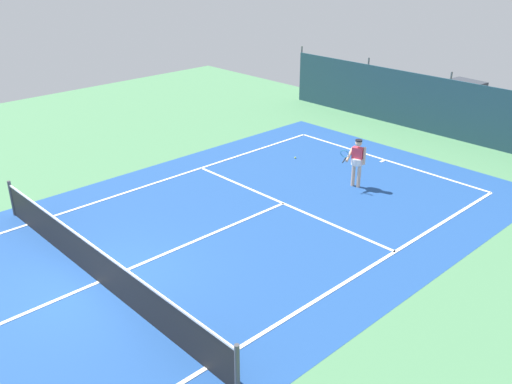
# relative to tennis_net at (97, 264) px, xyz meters

# --- Properties ---
(ground_plane) EXTENTS (36.00, 36.00, 0.00)m
(ground_plane) POSITION_rel_tennis_net_xyz_m (0.00, 0.00, -0.51)
(ground_plane) COLOR #4C8456
(court_surface) EXTENTS (11.02, 26.60, 0.01)m
(court_surface) POSITION_rel_tennis_net_xyz_m (0.00, 0.00, -0.51)
(court_surface) COLOR #1E478C
(court_surface) RESTS_ON ground
(tennis_net) EXTENTS (10.12, 0.10, 1.10)m
(tennis_net) POSITION_rel_tennis_net_xyz_m (0.00, 0.00, 0.00)
(tennis_net) COLOR black
(tennis_net) RESTS_ON ground
(back_fence) EXTENTS (16.30, 0.98, 2.70)m
(back_fence) POSITION_rel_tennis_net_xyz_m (-0.00, 16.52, 0.16)
(back_fence) COLOR #1E3D4C
(back_fence) RESTS_ON ground
(tennis_player) EXTENTS (0.60, 0.81, 1.64)m
(tennis_player) POSITION_rel_tennis_net_xyz_m (0.72, 9.11, 0.45)
(tennis_player) COLOR #D8AD8C
(tennis_player) RESTS_ON ground
(tennis_ball_near_player) EXTENTS (0.07, 0.07, 0.07)m
(tennis_ball_near_player) POSITION_rel_tennis_net_xyz_m (-2.44, 9.59, -0.48)
(tennis_ball_near_player) COLOR #CCDB33
(tennis_ball_near_player) RESTS_ON ground
(parked_car) EXTENTS (2.38, 4.38, 1.68)m
(parked_car) POSITION_rel_tennis_net_xyz_m (-0.88, 18.82, 0.33)
(parked_car) COLOR black
(parked_car) RESTS_ON ground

